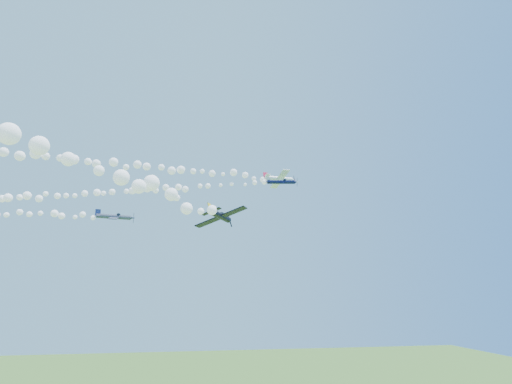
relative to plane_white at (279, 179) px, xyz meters
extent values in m
cylinder|color=white|center=(-0.22, -0.04, -0.01)|extent=(5.79, 3.51, 0.93)
cone|color=white|center=(3.01, 0.54, 0.04)|extent=(1.01, 1.04, 0.82)
cone|color=#A11231|center=(3.46, 0.62, 0.04)|extent=(0.40, 0.39, 0.29)
cube|color=black|center=(3.34, 0.60, 0.04)|extent=(0.20, 0.68, 1.88)
cube|color=white|center=(0.04, -0.03, -0.12)|extent=(2.75, 7.35, 2.31)
cube|color=white|center=(-2.91, -0.51, 0.00)|extent=(1.29, 2.65, 0.85)
cube|color=#A11231|center=(-3.02, -0.37, 0.54)|extent=(1.04, 0.60, 1.20)
sphere|color=black|center=(0.60, 0.22, 0.37)|extent=(0.88, 1.02, 0.92)
cylinder|color=#0D1239|center=(-0.85, -4.72, -1.97)|extent=(4.76, 3.80, 1.05)
cone|color=#0D1239|center=(1.81, -5.83, -2.13)|extent=(0.96, 0.96, 0.75)
cone|color=silver|center=(2.18, -5.98, -2.16)|extent=(0.38, 0.36, 0.27)
cube|color=black|center=(2.09, -5.94, -2.15)|extent=(0.16, 0.54, 1.67)
cube|color=#0D1239|center=(-0.64, -4.78, -2.09)|extent=(3.77, 6.41, 1.79)
cube|color=#0D1239|center=(-3.07, -3.81, -1.79)|extent=(1.59, 2.37, 0.67)
cube|color=silver|center=(-3.16, -3.90, -1.31)|extent=(0.86, 0.66, 1.10)
sphere|color=black|center=(-0.17, -5.09, -1.68)|extent=(0.86, 0.97, 0.81)
cylinder|color=#3B4256|center=(-33.40, 6.91, -7.84)|extent=(6.76, 2.32, 1.17)
cone|color=#3B4256|center=(-29.78, 7.02, -7.96)|extent=(0.98, 1.04, 0.92)
cone|color=navy|center=(-29.28, 7.03, -7.98)|extent=(0.40, 0.38, 0.33)
cube|color=black|center=(-29.42, 7.03, -7.98)|extent=(0.15, 0.66, 2.09)
cube|color=#3B4256|center=(-33.13, 6.95, -7.98)|extent=(1.85, 8.09, 2.18)
cube|color=#3B4256|center=(-36.40, 6.80, -7.68)|extent=(1.01, 2.86, 0.81)
cube|color=navy|center=(-36.46, 6.65, -7.08)|extent=(1.11, 0.45, 1.36)
sphere|color=black|center=(-32.44, 6.84, -7.46)|extent=(0.85, 0.99, 1.00)
cylinder|color=black|center=(-15.42, -35.19, -14.35)|extent=(1.64, 5.16, 0.86)
cone|color=black|center=(-14.09, -32.77, -14.43)|extent=(0.79, 0.73, 0.70)
cone|color=gold|center=(-13.91, -32.44, -14.44)|extent=(0.28, 0.30, 0.25)
cube|color=black|center=(-13.95, -32.53, -14.44)|extent=(0.54, 0.37, 1.57)
cube|color=black|center=(-15.29, -35.02, -14.45)|extent=(5.91, 3.96, 2.12)
cube|color=black|center=(-16.53, -37.20, -14.24)|extent=(2.22, 1.64, 0.78)
cube|color=gold|center=(-16.69, -37.17, -13.80)|extent=(0.72, 0.92, 1.02)
sphere|color=black|center=(-15.15, -34.50, -14.06)|extent=(0.97, 0.92, 0.79)
camera|label=1|loc=(-19.82, -83.27, -22.75)|focal=30.00mm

